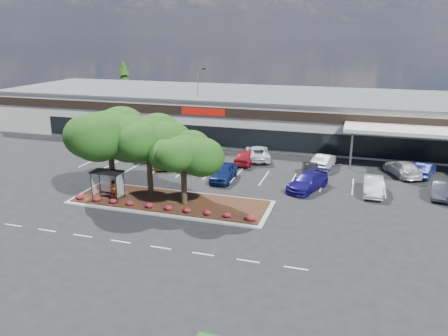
% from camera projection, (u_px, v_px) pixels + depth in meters
% --- Properties ---
extents(ground, '(160.00, 160.00, 0.00)m').
position_uv_depth(ground, '(173.00, 224.00, 34.83)').
color(ground, black).
rests_on(ground, ground).
extents(retail_store, '(80.40, 25.20, 6.25)m').
position_uv_depth(retail_store, '(264.00, 114.00, 64.84)').
color(retail_store, beige).
rests_on(retail_store, ground).
extents(landscape_island, '(18.00, 6.00, 0.26)m').
position_uv_depth(landscape_island, '(170.00, 202.00, 39.02)').
color(landscape_island, '#999A95').
rests_on(landscape_island, ground).
extents(lane_markings, '(33.12, 20.06, 0.01)m').
position_uv_depth(lane_markings, '(213.00, 183.00, 44.39)').
color(lane_markings, silver).
rests_on(lane_markings, ground).
extents(shrub_row, '(17.00, 0.80, 0.50)m').
position_uv_depth(shrub_row, '(160.00, 206.00, 36.99)').
color(shrub_row, maroon).
rests_on(shrub_row, landscape_island).
extents(bus_shelter, '(2.75, 1.55, 2.59)m').
position_uv_depth(bus_shelter, '(108.00, 177.00, 38.97)').
color(bus_shelter, black).
rests_on(bus_shelter, landscape_island).
extents(island_tree_west, '(7.20, 7.20, 7.89)m').
position_uv_depth(island_tree_west, '(111.00, 151.00, 39.97)').
color(island_tree_west, '#113B0D').
rests_on(island_tree_west, landscape_island).
extents(island_tree_mid, '(6.60, 6.60, 7.32)m').
position_uv_depth(island_tree_mid, '(149.00, 156.00, 39.70)').
color(island_tree_mid, '#113B0D').
rests_on(island_tree_mid, landscape_island).
extents(island_tree_east, '(5.80, 5.80, 6.50)m').
position_uv_depth(island_tree_east, '(184.00, 168.00, 37.32)').
color(island_tree_east, '#113B0D').
rests_on(island_tree_east, landscape_island).
extents(conifer_north_west, '(4.40, 4.40, 10.00)m').
position_uv_depth(conifer_north_west, '(125.00, 86.00, 83.84)').
color(conifer_north_west, '#113B0D').
rests_on(conifer_north_west, ground).
extents(person_waiting, '(0.79, 0.63, 1.88)m').
position_uv_depth(person_waiting, '(114.00, 190.00, 38.85)').
color(person_waiting, '#594C47').
rests_on(person_waiting, landscape_island).
extents(light_pole, '(1.38, 0.88, 10.17)m').
position_uv_depth(light_pole, '(199.00, 108.00, 61.41)').
color(light_pole, '#999A95').
rests_on(light_pole, ground).
extents(car_0, '(3.17, 4.36, 1.38)m').
position_uv_depth(car_0, '(140.00, 155.00, 52.12)').
color(car_0, '#595B60').
rests_on(car_0, ground).
extents(car_1, '(1.74, 4.19, 1.42)m').
position_uv_depth(car_1, '(172.00, 157.00, 51.16)').
color(car_1, '#652308').
rests_on(car_1, ground).
extents(car_2, '(3.35, 5.01, 1.56)m').
position_uv_depth(car_2, '(162.00, 160.00, 49.57)').
color(car_2, '#642F0F').
rests_on(car_2, ground).
extents(car_3, '(4.14, 6.07, 1.54)m').
position_uv_depth(car_3, '(189.00, 161.00, 49.36)').
color(car_3, '#55545C').
rests_on(car_3, ground).
extents(car_4, '(2.13, 5.10, 1.72)m').
position_uv_depth(car_4, '(224.00, 172.00, 44.99)').
color(car_4, navy).
rests_on(car_4, ground).
extents(car_5, '(2.35, 4.41, 1.38)m').
position_uv_depth(car_5, '(311.00, 170.00, 46.12)').
color(car_5, black).
rests_on(car_5, ground).
extents(car_6, '(4.18, 6.04, 1.62)m').
position_uv_depth(car_6, '(308.00, 181.00, 42.31)').
color(car_6, navy).
rests_on(car_6, ground).
extents(car_7, '(1.72, 4.90, 1.61)m').
position_uv_depth(car_7, '(373.00, 186.00, 41.16)').
color(car_7, '#BBBBBB').
rests_on(car_7, ground).
extents(car_8, '(2.12, 4.31, 1.36)m').
position_uv_depth(car_8, '(440.00, 190.00, 40.38)').
color(car_8, slate).
rests_on(car_8, ground).
extents(car_9, '(2.94, 5.17, 1.36)m').
position_uv_depth(car_9, '(140.00, 143.00, 57.51)').
color(car_9, '#ADAFB9').
rests_on(car_9, ground).
extents(car_10, '(2.46, 5.77, 1.66)m').
position_uv_depth(car_10, '(172.00, 145.00, 56.34)').
color(car_10, '#4F4E55').
rests_on(car_10, ground).
extents(car_11, '(4.06, 5.60, 1.51)m').
position_uv_depth(car_11, '(205.00, 151.00, 53.72)').
color(car_11, '#5C5C64').
rests_on(car_11, ground).
extents(car_12, '(4.36, 6.50, 1.65)m').
position_uv_depth(car_12, '(257.00, 153.00, 52.45)').
color(car_12, silver).
rests_on(car_12, ground).
extents(car_13, '(1.97, 4.83, 1.64)m').
position_uv_depth(car_13, '(246.00, 157.00, 50.80)').
color(car_13, maroon).
rests_on(car_13, ground).
extents(car_14, '(2.52, 5.04, 1.59)m').
position_uv_depth(car_14, '(324.00, 161.00, 49.29)').
color(car_14, silver).
rests_on(car_14, ground).
extents(car_15, '(2.39, 4.39, 1.37)m').
position_uv_depth(car_15, '(322.00, 162.00, 49.38)').
color(car_15, '#B5BCC1').
rests_on(car_15, ground).
extents(car_16, '(4.25, 5.88, 1.58)m').
position_uv_depth(car_16, '(402.00, 168.00, 46.50)').
color(car_16, silver).
rests_on(car_16, ground).
extents(car_17, '(3.04, 5.03, 1.57)m').
position_uv_depth(car_17, '(424.00, 169.00, 46.25)').
color(car_17, navy).
rests_on(car_17, ground).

